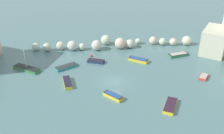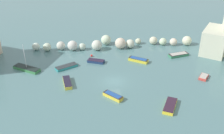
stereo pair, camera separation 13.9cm
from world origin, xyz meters
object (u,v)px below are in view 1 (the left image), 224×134
Objects in this scene: moored_boat_2 at (204,77)px; moored_boat_7 at (113,96)px; moored_boat_6 at (138,60)px; moored_boat_0 at (67,83)px; moored_boat_4 at (170,106)px; moored_boat_1 at (27,69)px; channel_buoy at (91,56)px; moored_boat_5 at (96,61)px; moored_boat_3 at (178,55)px; moored_boat_8 at (66,67)px.

moored_boat_7 is (-17.59, -4.53, 0.11)m from moored_boat_2.
moored_boat_6 reaches higher than moored_boat_7.
moored_boat_4 is (16.31, -8.82, -0.03)m from moored_boat_0.
channel_buoy is at bearing -127.10° from moored_boat_1.
moored_boat_5 is 13.37m from moored_boat_7.
moored_boat_6 is at bearing -143.52° from moored_boat_1.
moored_boat_6 is at bearing -161.50° from moored_boat_5.
moored_boat_6 reaches higher than channel_buoy.
moored_boat_3 is (31.76, 2.85, -0.02)m from moored_boat_1.
channel_buoy is 22.80m from moored_boat_4.
moored_boat_7 reaches higher than channel_buoy.
moored_boat_0 is (-4.83, -10.87, 0.08)m from channel_buoy.
moored_boat_4 is 1.21× the size of moored_boat_5.
moored_boat_1 is (-8.14, 6.22, 0.01)m from moored_boat_0.
moored_boat_3 is 1.02× the size of moored_boat_4.
moored_boat_1 is 22.65m from moored_boat_6.
moored_boat_4 is at bearing 129.81° from moored_boat_6.
moored_boat_5 is at bearing -139.24° from moored_boat_1.
moored_boat_2 is (25.27, -0.63, -0.08)m from moored_boat_0.
moored_boat_1 is at bearing 36.73° from moored_boat_6.
moored_boat_4 is at bearing 109.45° from moored_boat_8.
moored_boat_6 is at bearing -146.09° from moored_boat_4.
moored_boat_0 is 18.54m from moored_boat_4.
moored_boat_6 is at bearing -72.01° from moored_boat_7.
moored_boat_6 is 14.92m from moored_boat_8.
moored_boat_8 is at bearing -104.52° from moored_boat_4.
channel_buoy is at bearing 97.92° from moored_boat_2.
moored_boat_1 is 34.10m from moored_boat_2.
moored_boat_3 is 1.11× the size of moored_boat_6.
moored_boat_6 is at bearing 176.32° from moored_boat_3.
moored_boat_1 is (-12.97, -4.66, 0.09)m from channel_buoy.
moored_boat_7 reaches higher than moored_boat_0.
moored_boat_5 is (-18.01, -1.01, -0.04)m from moored_boat_3.
moored_boat_0 is at bearing 125.86° from moored_boat_2.
moored_boat_7 is at bearing 95.24° from moored_boat_6.
channel_buoy is 0.11× the size of moored_boat_4.
moored_boat_7 is at bearing -79.92° from channel_buoy.
moored_boat_4 is (24.45, -15.04, -0.04)m from moored_boat_1.
moored_boat_6 reaches higher than moored_boat_5.
moored_boat_5 is at bearing 103.44° from moored_boat_2.
moored_boat_4 reaches higher than moored_boat_2.
moored_boat_0 is 16.32m from moored_boat_6.
moored_boat_3 reaches higher than moored_boat_5.
moored_boat_6 reaches higher than moored_boat_0.
moored_boat_5 reaches higher than channel_buoy.
channel_buoy is at bearing 14.29° from moored_boat_6.
moored_boat_0 reaches higher than moored_boat_4.
moored_boat_2 is 0.61× the size of moored_boat_4.
moored_boat_5 is (-19.65, 8.68, 0.04)m from moored_boat_2.
moored_boat_5 is (5.62, 8.06, -0.05)m from moored_boat_0.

